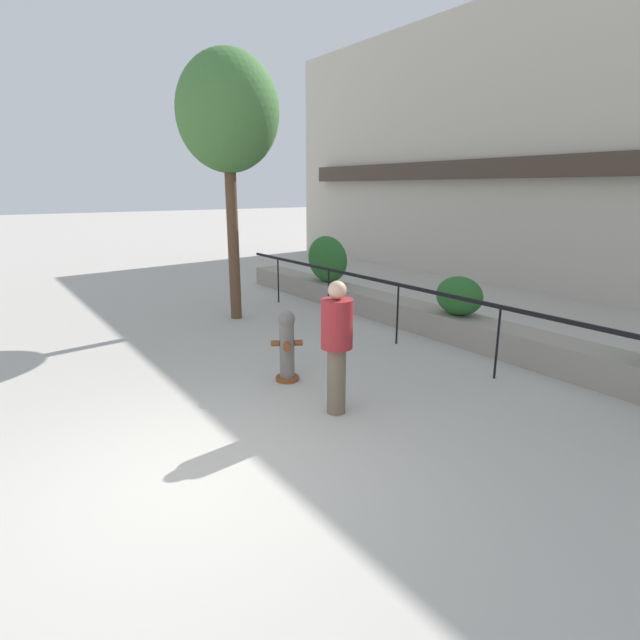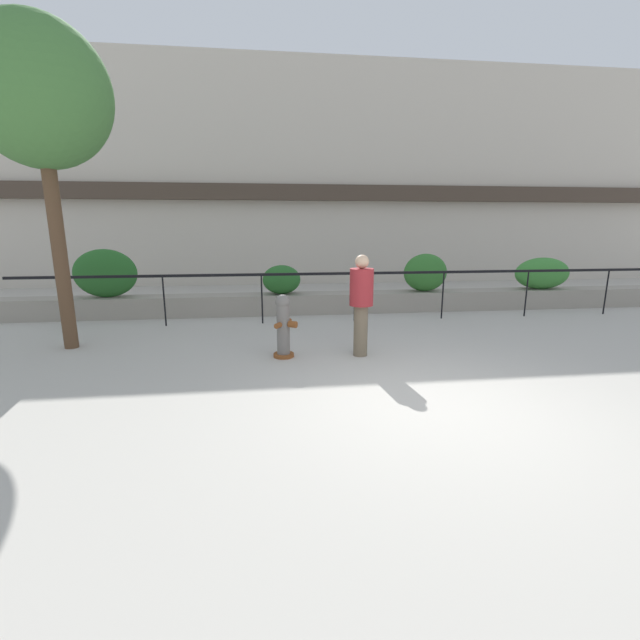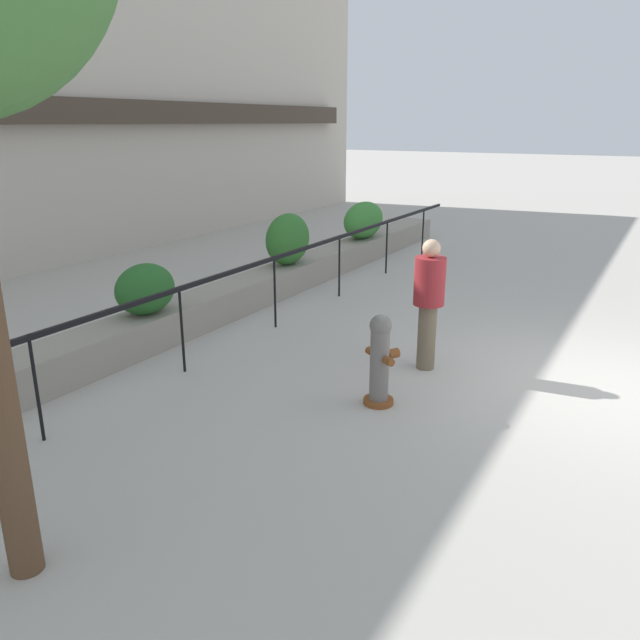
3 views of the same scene
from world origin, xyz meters
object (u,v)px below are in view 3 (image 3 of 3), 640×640
at_px(hedge_bush_1, 145,289).
at_px(hedge_bush_3, 364,220).
at_px(fire_hydrant, 380,359).
at_px(pedestrian, 429,296).
at_px(hedge_bush_2, 288,239).

relative_size(hedge_bush_1, hedge_bush_3, 0.62).
height_order(fire_hydrant, pedestrian, pedestrian).
distance_m(hedge_bush_1, pedestrian, 3.98).
bearing_deg(hedge_bush_2, pedestrian, -123.88).
distance_m(hedge_bush_1, fire_hydrant, 3.74).
height_order(hedge_bush_1, fire_hydrant, hedge_bush_1).
bearing_deg(hedge_bush_3, fire_hydrant, -152.54).
relative_size(hedge_bush_2, fire_hydrant, 1.06).
relative_size(hedge_bush_1, hedge_bush_2, 0.83).
bearing_deg(hedge_bush_1, hedge_bush_3, 0.00).
xyz_separation_m(hedge_bush_1, hedge_bush_2, (3.76, 0.00, 0.13)).
bearing_deg(hedge_bush_3, pedestrian, -147.02).
distance_m(hedge_bush_1, hedge_bush_3, 7.05).
bearing_deg(hedge_bush_3, hedge_bush_1, 180.00).
bearing_deg(fire_hydrant, hedge_bush_2, 43.94).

